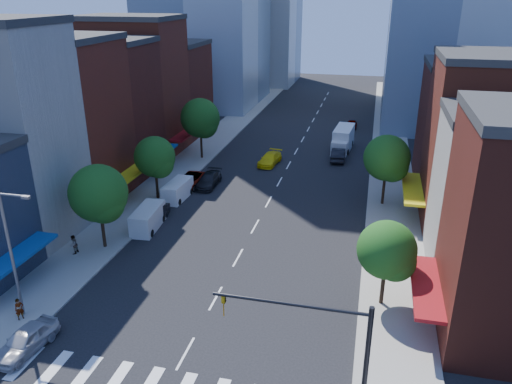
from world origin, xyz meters
TOP-DOWN VIEW (x-y plane):
  - ground at (0.00, 0.00)m, footprint 220.00×220.00m
  - sidewalk_left at (-12.50, 40.00)m, footprint 5.00×120.00m
  - sidewalk_right at (12.50, 40.00)m, footprint 5.00×120.00m
  - bldg_left_2 at (-21.00, 20.50)m, footprint 12.00×9.00m
  - bldg_left_3 at (-21.00, 29.00)m, footprint 12.00×8.00m
  - bldg_left_4 at (-21.00, 37.50)m, footprint 12.00×9.00m
  - bldg_left_5 at (-21.00, 47.00)m, footprint 12.00×10.00m
  - bldg_right_2 at (21.00, 24.00)m, footprint 12.00×10.00m
  - bldg_right_3 at (21.00, 34.00)m, footprint 12.00×10.00m
  - traffic_signal at (9.94, -4.50)m, footprint 7.24×2.24m
  - streetlight at (-11.81, 1.00)m, footprint 2.25×0.25m
  - tree_left_near at (-11.35, 10.92)m, footprint 4.80×4.80m
  - tree_left_mid at (-11.35, 21.92)m, footprint 4.20×4.20m
  - tree_left_far at (-11.35, 35.92)m, footprint 5.00×5.00m
  - tree_right_near at (11.65, 7.92)m, footprint 4.00×4.00m
  - tree_right_far at (11.65, 25.92)m, footprint 4.60×4.60m
  - parked_car_front at (-9.50, -2.00)m, footprint 2.33×4.65m
  - parked_car_second at (-9.50, 16.42)m, footprint 1.95×4.95m
  - parked_car_third at (-9.50, 26.27)m, footprint 2.65×5.21m
  - parked_car_rear at (-7.50, 26.90)m, footprint 2.00×4.90m
  - cargo_van_near at (-9.49, 15.23)m, footprint 2.26×4.85m
  - cargo_van_far at (-9.51, 22.53)m, footprint 1.98×4.51m
  - taxi at (-2.37, 35.77)m, footprint 2.63×5.12m
  - traffic_car_oncoming at (5.87, 39.47)m, footprint 1.83×4.97m
  - traffic_car_far at (6.61, 56.41)m, footprint 1.56×3.85m
  - box_truck at (6.06, 44.31)m, footprint 2.74×7.56m
  - pedestrian_near at (-11.81, 0.51)m, footprint 0.62×0.67m
  - pedestrian_far at (-13.33, 9.28)m, footprint 0.67×0.83m

SIDE VIEW (x-z plane):
  - ground at x=0.00m, z-range 0.00..0.00m
  - sidewalk_left at x=-12.50m, z-range 0.00..0.15m
  - sidewalk_right at x=12.50m, z-range 0.00..0.15m
  - traffic_car_far at x=6.61m, z-range 0.00..1.31m
  - parked_car_third at x=-9.50m, z-range 0.00..1.41m
  - parked_car_rear at x=-7.50m, z-range 0.00..1.42m
  - taxi at x=-2.37m, z-range 0.00..1.42m
  - parked_car_front at x=-9.50m, z-range 0.00..1.52m
  - parked_car_second at x=-9.50m, z-range 0.00..1.61m
  - traffic_car_oncoming at x=5.87m, z-range 0.00..1.63m
  - pedestrian_near at x=-11.81m, z-range 0.15..1.68m
  - cargo_van_far at x=-9.51m, z-range -0.01..1.88m
  - pedestrian_far at x=-13.33m, z-range 0.15..1.79m
  - cargo_van_near at x=-9.49m, z-range -0.01..2.00m
  - box_truck at x=6.06m, z-range -0.08..2.91m
  - traffic_signal at x=9.94m, z-range 0.16..8.16m
  - tree_right_near at x=11.65m, z-range 1.09..7.29m
  - tree_left_mid at x=-11.35m, z-range 1.20..7.85m
  - tree_right_far at x=11.65m, z-range 1.26..8.46m
  - tree_left_near at x=-11.35m, z-range 1.22..8.52m
  - tree_left_far at x=-11.35m, z-range 1.33..9.08m
  - streetlight at x=-11.81m, z-range 0.78..9.78m
  - bldg_left_5 at x=-21.00m, z-range 0.00..13.00m
  - bldg_right_3 at x=21.00m, z-range 0.00..13.00m
  - bldg_left_3 at x=-21.00m, z-range 0.00..15.00m
  - bldg_right_2 at x=21.00m, z-range 0.00..15.00m
  - bldg_left_2 at x=-21.00m, z-range 0.00..16.00m
  - bldg_left_4 at x=-21.00m, z-range 0.00..17.00m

